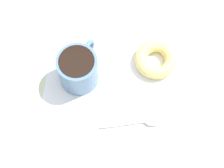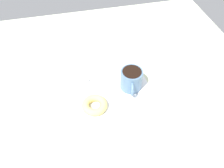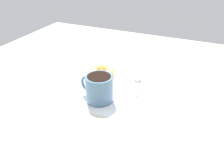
{
  "view_description": "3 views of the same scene",
  "coord_description": "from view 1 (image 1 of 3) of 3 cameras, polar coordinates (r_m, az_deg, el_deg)",
  "views": [
    {
      "loc": [
        6.29,
        -30.59,
        72.81
      ],
      "look_at": [
        0.94,
        -2.7,
        2.3
      ],
      "focal_mm": 60.0,
      "sensor_mm": 36.0,
      "label": 1
    },
    {
      "loc": [
        13.01,
        49.63,
        63.94
      ],
      "look_at": [
        0.94,
        -2.7,
        2.3
      ],
      "focal_mm": 35.0,
      "sensor_mm": 36.0,
      "label": 2
    },
    {
      "loc": [
        -62.48,
        -30.87,
        41.71
      ],
      "look_at": [
        0.94,
        -2.7,
        2.3
      ],
      "focal_mm": 40.0,
      "sensor_mm": 36.0,
      "label": 3
    }
  ],
  "objects": [
    {
      "name": "ground_plane",
      "position": [
        0.8,
        -0.3,
        0.99
      ],
      "size": [
        120.0,
        120.0,
        2.0
      ],
      "primitive_type": "cube",
      "color": "beige"
    },
    {
      "name": "napkin",
      "position": [
        0.78,
        0.0,
        -0.59
      ],
      "size": [
        30.1,
        30.1,
        0.3
      ],
      "primitive_type": "cube",
      "rotation": [
        0.0,
        0.0,
        0.07
      ],
      "color": "white",
      "rests_on": "ground_plane"
    },
    {
      "name": "coffee_cup",
      "position": [
        0.75,
        -5.12,
        2.36
      ],
      "size": [
        8.17,
        11.22,
        8.06
      ],
      "color": "slate",
      "rests_on": "napkin"
    },
    {
      "name": "donut",
      "position": [
        0.8,
        6.71,
        3.76
      ],
      "size": [
        8.96,
        8.96,
        2.6
      ],
      "primitive_type": "torus",
      "color": "#E5C66B",
      "rests_on": "napkin"
    },
    {
      "name": "spoon",
      "position": [
        0.75,
        5.08,
        -5.69
      ],
      "size": [
        12.31,
        5.37,
        0.9
      ],
      "color": "#B7B2A8",
      "rests_on": "napkin"
    }
  ]
}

